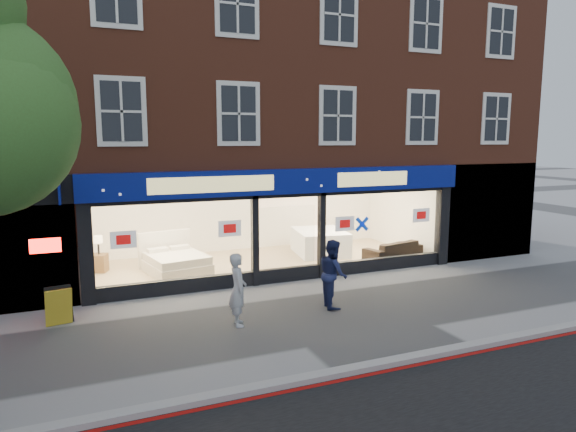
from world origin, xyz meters
TOP-DOWN VIEW (x-y plane):
  - ground at (0.00, 0.00)m, footprint 120.00×120.00m
  - kerb_line at (0.00, -3.10)m, footprint 60.00×0.10m
  - kerb_stone at (0.00, -2.90)m, footprint 60.00×0.25m
  - showroom_floor at (0.00, 5.25)m, footprint 11.00×4.50m
  - building at (-0.02, 6.93)m, footprint 19.00×8.26m
  - display_bed at (-2.96, 5.02)m, footprint 2.00×2.29m
  - bedside_table at (-5.10, 5.93)m, footprint 0.59×0.59m
  - mattress_stack at (2.26, 5.60)m, footprint 2.00×2.36m
  - sofa at (4.18, 3.90)m, footprint 2.24×1.26m
  - a_board at (-6.15, 1.74)m, footprint 0.62×0.46m
  - pedestrian_grey at (-2.45, 0.19)m, footprint 0.48×0.65m
  - pedestrian_blue at (0.09, 0.48)m, footprint 0.79×0.94m

SIDE VIEW (x-z plane):
  - ground at x=0.00m, z-range 0.00..0.00m
  - kerb_line at x=0.00m, z-range 0.00..0.01m
  - showroom_floor at x=0.00m, z-range 0.00..0.10m
  - kerb_stone at x=0.00m, z-range 0.00..0.12m
  - bedside_table at x=-5.10m, z-range 0.10..0.65m
  - sofa at x=4.18m, z-range 0.10..0.72m
  - display_bed at x=-2.96m, z-range -0.15..0.99m
  - a_board at x=-6.15m, z-range 0.00..0.87m
  - mattress_stack at x=2.26m, z-range 0.10..0.93m
  - pedestrian_grey at x=-2.45m, z-range 0.00..1.64m
  - pedestrian_blue at x=0.09m, z-range 0.00..1.69m
  - building at x=-0.02m, z-range 1.52..11.82m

